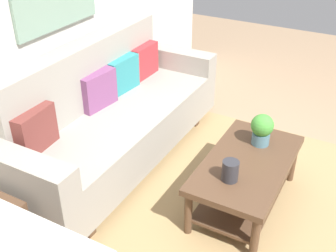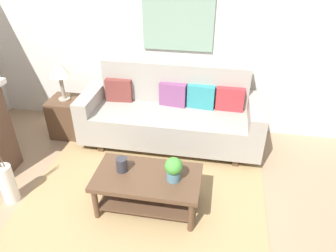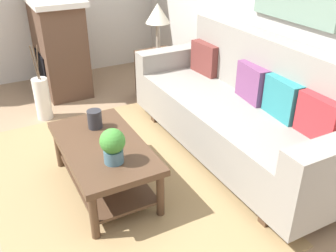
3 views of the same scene
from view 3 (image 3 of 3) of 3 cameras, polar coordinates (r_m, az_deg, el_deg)
name	(u,v)px [view 3 (image 3 of 3)]	position (r m, az deg, el deg)	size (l,w,h in m)	color
ground_plane	(54,199)	(3.15, -16.90, -10.60)	(9.45, 9.45, 0.00)	#9E7F60
area_rug	(114,181)	(3.24, -8.25, -8.22)	(2.64, 1.86, 0.01)	#A38456
couch	(239,111)	(3.44, 10.67, 2.27)	(2.39, 0.84, 1.08)	gray
throw_pillow_maroon	(206,58)	(3.98, 5.74, 10.20)	(0.36, 0.12, 0.32)	brown
throw_pillow_plum	(252,83)	(3.41, 12.71, 6.43)	(0.36, 0.12, 0.32)	#7A4270
throw_pillow_teal	(283,99)	(3.16, 17.04, 4.01)	(0.36, 0.12, 0.32)	teal
throw_pillow_crimson	(319,118)	(2.94, 22.03, 1.17)	(0.36, 0.12, 0.32)	red
coffee_table	(104,156)	(2.99, -9.77, -4.56)	(1.10, 0.60, 0.43)	#513826
tabletop_vase	(95,119)	(3.13, -11.08, 1.03)	(0.12, 0.12, 0.15)	#2D2D33
potted_plant_tabletop	(113,145)	(2.63, -8.40, -2.86)	(0.18, 0.18, 0.26)	slate
side_table	(158,75)	(4.63, -1.46, 7.78)	(0.44, 0.44, 0.56)	#513826
table_lamp	(158,15)	(4.42, -1.58, 16.45)	(0.28, 0.28, 0.57)	gray
fireplace	(59,45)	(4.93, -16.25, 11.73)	(1.02, 0.58, 1.16)	brown
floor_vase	(42,99)	(4.32, -18.54, 3.93)	(0.17, 0.17, 0.46)	white
floor_vase_branch_a	(36,63)	(4.15, -19.37, 8.99)	(0.01, 0.01, 0.36)	brown
floor_vase_branch_b	(38,62)	(4.18, -19.21, 9.15)	(0.01, 0.01, 0.36)	brown
floor_vase_branch_c	(34,63)	(4.18, -19.68, 9.05)	(0.01, 0.01, 0.36)	brown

